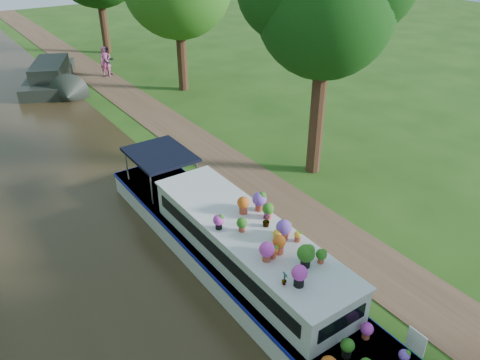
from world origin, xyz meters
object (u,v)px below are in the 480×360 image
object	(u,v)px
plant_boat	(248,258)
second_boat	(51,76)
pedestrian_pink	(105,62)
pedestrian_dark	(108,61)

from	to	relation	value
plant_boat	second_boat	world-z (taller)	plant_boat
pedestrian_pink	second_boat	bearing A→B (deg)	-172.58
plant_boat	pedestrian_pink	bearing A→B (deg)	79.34
plant_boat	pedestrian_dark	size ratio (longest dim) A/B	7.40
second_boat	pedestrian_pink	world-z (taller)	pedestrian_pink
plant_boat	second_boat	xyz separation A→B (m)	(0.49, 21.02, -0.25)
plant_boat	pedestrian_dark	world-z (taller)	plant_boat
pedestrian_pink	pedestrian_dark	world-z (taller)	pedestrian_pink
second_boat	pedestrian_pink	distance (m)	3.49
plant_boat	second_boat	bearing A→B (deg)	88.67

